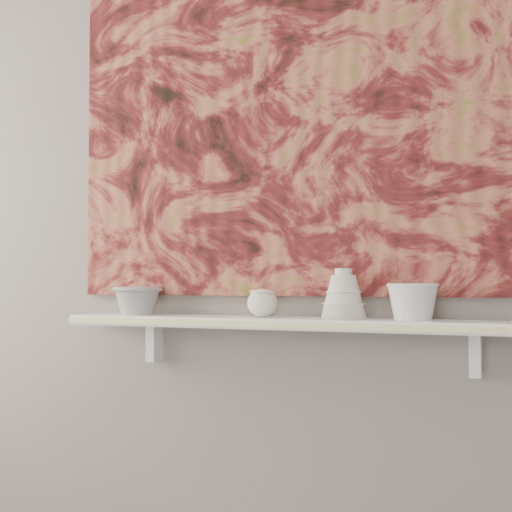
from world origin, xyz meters
The scene contains 11 objects.
wall_back centered at (0.00, 1.60, 1.35)m, with size 3.60×3.60×0.00m, color slate.
shelf centered at (0.00, 1.51, 0.92)m, with size 1.40×0.18×0.03m, color silver.
shelf_stripe centered at (0.00, 1.41, 0.92)m, with size 1.40×0.01×0.02m, color #F0E6A0.
bracket_left centered at (-0.49, 1.57, 0.84)m, with size 0.03×0.06×0.12m, color silver.
bracket_right centered at (0.49, 1.57, 0.84)m, with size 0.03×0.06×0.12m, color silver.
painting centered at (0.00, 1.59, 1.54)m, with size 1.50×0.03×1.10m, color maroon.
house_motif centered at (0.45, 1.57, 1.23)m, with size 0.09×0.00×0.08m, color black.
bowl_grey centered at (-0.51, 1.51, 0.98)m, with size 0.16×0.16×0.09m, color gray, non-canonical shape.
cup_cream centered at (-0.09, 1.51, 0.97)m, with size 0.09×0.09×0.08m, color silver, non-canonical shape.
bell_vessel centered at (0.15, 1.51, 1.00)m, with size 0.13×0.13×0.14m, color silver, non-canonical shape.
bowl_white centered at (0.34, 1.51, 0.98)m, with size 0.14×0.14×0.10m, color silver, non-canonical shape.
Camera 1 is at (0.68, -0.40, 1.03)m, focal length 50.00 mm.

